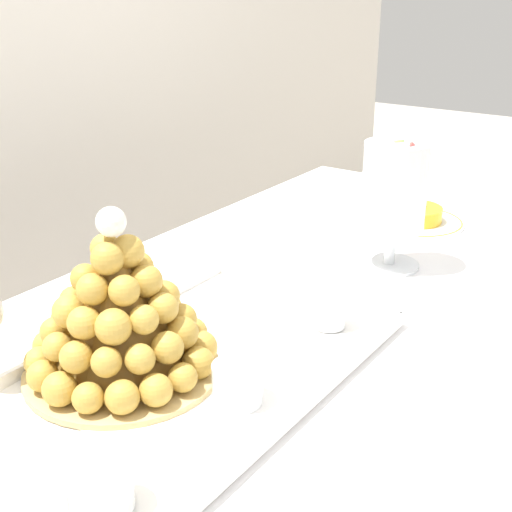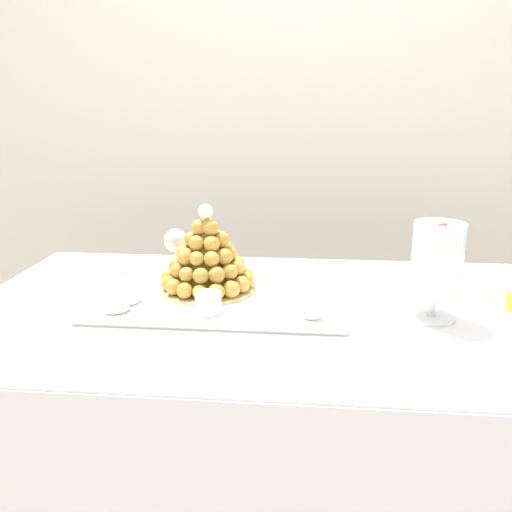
% 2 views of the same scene
% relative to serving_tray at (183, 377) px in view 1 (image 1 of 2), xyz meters
% --- Properties ---
extents(buffet_table, '(1.68, 0.83, 0.78)m').
position_rel_serving_tray_xyz_m(buffet_table, '(0.22, -0.02, -0.11)').
color(buffet_table, brown).
rests_on(buffet_table, ground_plane).
extents(serving_tray, '(0.62, 0.35, 0.02)m').
position_rel_serving_tray_xyz_m(serving_tray, '(0.00, 0.00, 0.00)').
color(serving_tray, white).
rests_on(serving_tray, buffet_table).
extents(croquembouche, '(0.26, 0.26, 0.23)m').
position_rel_serving_tray_xyz_m(croquembouche, '(-0.04, 0.07, 0.09)').
color(croquembouche, tan).
rests_on(croquembouche, serving_tray).
extents(dessert_cup_left, '(0.06, 0.06, 0.05)m').
position_rel_serving_tray_xyz_m(dessert_cup_left, '(-0.23, -0.09, 0.03)').
color(dessert_cup_left, silver).
rests_on(dessert_cup_left, serving_tray).
extents(dessert_cup_mid_left, '(0.06, 0.06, 0.05)m').
position_rel_serving_tray_xyz_m(dessert_cup_mid_left, '(-0.01, -0.09, 0.03)').
color(dessert_cup_mid_left, silver).
rests_on(dessert_cup_mid_left, serving_tray).
extents(dessert_cup_centre, '(0.05, 0.05, 0.06)m').
position_rel_serving_tray_xyz_m(dessert_cup_centre, '(0.23, -0.09, 0.03)').
color(dessert_cup_centre, silver).
rests_on(dessert_cup_centre, serving_tray).
extents(creme_brulee_ramekin, '(0.09, 0.09, 0.02)m').
position_rel_serving_tray_xyz_m(creme_brulee_ramekin, '(-0.24, -0.03, 0.01)').
color(creme_brulee_ramekin, white).
rests_on(creme_brulee_ramekin, serving_tray).
extents(macaron_goblet, '(0.11, 0.11, 0.24)m').
position_rel_serving_tray_xyz_m(macaron_goblet, '(0.51, -0.05, 0.14)').
color(macaron_goblet, white).
rests_on(macaron_goblet, buffet_table).
extents(fruit_tart_plate, '(0.21, 0.21, 0.05)m').
position_rel_serving_tray_xyz_m(fruit_tart_plate, '(0.75, 0.00, 0.01)').
color(fruit_tart_plate, white).
rests_on(fruit_tart_plate, buffet_table).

